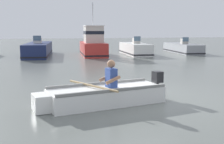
{
  "coord_description": "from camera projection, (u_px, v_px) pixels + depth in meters",
  "views": [
    {
      "loc": [
        -3.14,
        -7.79,
        1.98
      ],
      "look_at": [
        -0.7,
        1.32,
        0.55
      ],
      "focal_mm": 44.55,
      "sensor_mm": 36.0,
      "label": 1
    }
  ],
  "objects": [
    {
      "name": "ground_plane",
      "position": [
        145.0,
        95.0,
        8.54
      ],
      "size": [
        120.0,
        120.0,
        0.0
      ],
      "primitive_type": "plane",
      "color": "slate"
    },
    {
      "name": "rowboat_with_person",
      "position": [
        104.0,
        95.0,
        7.47
      ],
      "size": [
        3.72,
        1.8,
        1.19
      ],
      "color": "white",
      "rests_on": "ground"
    },
    {
      "name": "moored_boat_grey",
      "position": [
        182.0,
        48.0,
        24.54
      ],
      "size": [
        2.28,
        5.84,
        1.37
      ],
      "color": "gray",
      "rests_on": "ground"
    },
    {
      "name": "moored_boat_navy",
      "position": [
        39.0,
        50.0,
        21.63
      ],
      "size": [
        2.44,
        6.95,
        1.57
      ],
      "color": "#19234C",
      "rests_on": "ground"
    },
    {
      "name": "moored_boat_red",
      "position": [
        93.0,
        45.0,
        21.51
      ],
      "size": [
        2.1,
        5.01,
        4.04
      ],
      "color": "#B72D28",
      "rests_on": "ground"
    },
    {
      "name": "moored_boat_white",
      "position": [
        135.0,
        49.0,
        22.71
      ],
      "size": [
        1.94,
        5.13,
        1.49
      ],
      "color": "white",
      "rests_on": "ground"
    }
  ]
}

